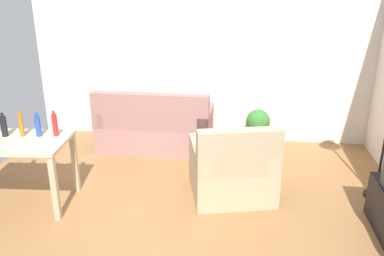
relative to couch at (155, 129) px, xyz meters
The scene contains 10 objects.
ground_plane 1.73m from the couch, 69.25° to the right, with size 5.20×4.40×0.02m, color olive.
wall_rear 1.35m from the couch, 45.50° to the left, with size 5.20×0.10×2.70m, color silver.
couch is the anchor object (origin of this frame).
desk 2.13m from the couch, 123.86° to the right, with size 1.25×0.80×0.76m.
potted_plant 1.54m from the couch, 11.67° to the left, with size 0.36×0.36×0.57m.
armchair 1.74m from the couch, 46.67° to the right, with size 1.08×1.04×0.92m.
bottle_dark 2.16m from the couch, 127.98° to the right, with size 0.07×0.07×0.27m.
bottle_amber 2.04m from the couch, 124.16° to the right, with size 0.05×0.05×0.30m.
bottle_blue 1.93m from the couch, 119.95° to the right, with size 0.06×0.06×0.28m.
bottle_red 1.82m from the couch, 115.45° to the right, with size 0.06×0.06×0.29m.
Camera 1 is at (0.68, -3.76, 2.32)m, focal length 36.84 mm.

